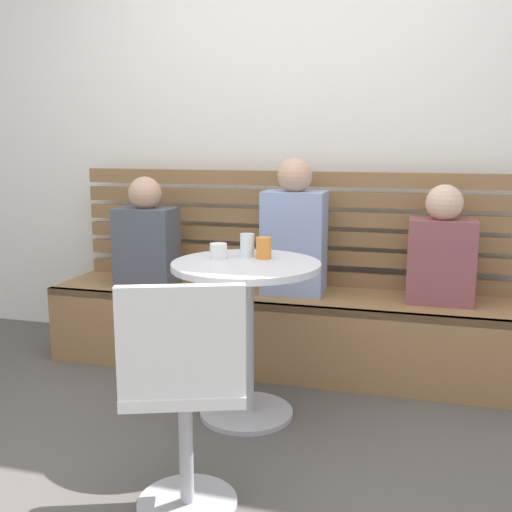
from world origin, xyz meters
TOP-DOWN VIEW (x-y plane):
  - ground at (0.00, 0.00)m, footprint 8.00×8.00m
  - back_wall at (0.00, 1.64)m, footprint 5.20×0.10m
  - booth_bench at (0.00, 1.20)m, footprint 2.70×0.52m
  - booth_backrest at (0.00, 1.44)m, footprint 2.65×0.04m
  - cafe_table at (-0.03, 0.55)m, footprint 0.68×0.68m
  - white_chair at (-0.01, -0.26)m, footprint 0.51×0.51m
  - person_adult at (0.05, 1.21)m, footprint 0.34×0.22m
  - person_child_left at (-0.82, 1.16)m, footprint 0.34×0.22m
  - person_child_middle at (0.83, 1.23)m, footprint 0.34×0.22m
  - cup_tumbler_orange at (0.02, 0.66)m, footprint 0.07×0.07m
  - cup_water_clear at (-0.07, 0.68)m, footprint 0.07×0.07m
  - cup_ceramic_white at (-0.19, 0.61)m, footprint 0.08×0.08m

SIDE VIEW (x-z plane):
  - ground at x=0.00m, z-range 0.00..0.00m
  - booth_bench at x=0.00m, z-range 0.00..0.44m
  - white_chair at x=-0.01m, z-range 0.04..0.89m
  - cafe_table at x=-0.03m, z-range 0.15..0.89m
  - person_child_middle at x=0.83m, z-range 0.40..1.02m
  - person_child_left at x=-0.82m, z-range 0.40..1.04m
  - cup_ceramic_white at x=-0.19m, z-range 0.74..0.81m
  - person_adult at x=0.05m, z-range 0.40..1.15m
  - booth_backrest at x=0.00m, z-range 0.44..1.11m
  - cup_tumbler_orange at x=0.02m, z-range 0.74..0.84m
  - cup_water_clear at x=-0.07m, z-range 0.74..0.85m
  - back_wall at x=0.00m, z-range 0.00..2.90m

